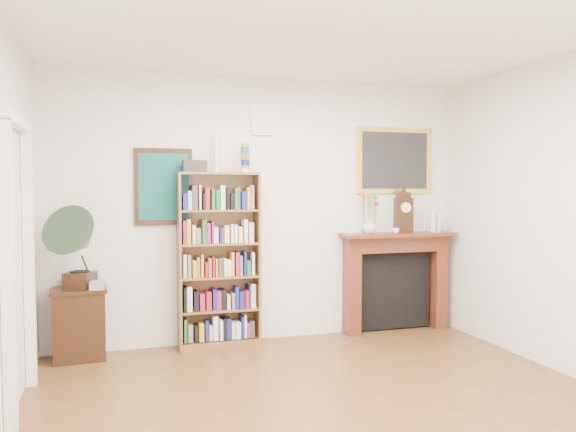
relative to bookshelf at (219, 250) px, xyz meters
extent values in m
cube|color=white|center=(0.51, -2.33, 1.80)|extent=(4.50, 5.00, 0.01)
cube|color=silver|center=(0.51, 0.17, 0.40)|extent=(4.50, 0.01, 2.80)
cube|color=white|center=(-1.69, -1.60, 0.05)|extent=(0.08, 0.08, 2.10)
cube|color=white|center=(-1.69, -0.66, 0.05)|extent=(0.08, 0.08, 2.10)
cube|color=white|center=(-1.69, -1.13, 1.13)|extent=(0.08, 1.02, 0.08)
cube|color=black|center=(-0.54, 0.15, 0.65)|extent=(0.58, 0.03, 0.78)
cube|color=#11514D|center=(-0.54, 0.13, 0.65)|extent=(0.50, 0.01, 0.67)
cube|color=white|center=(0.51, 0.15, 1.35)|extent=(0.26, 0.03, 0.30)
cube|color=silver|center=(0.51, 0.13, 1.35)|extent=(0.22, 0.01, 0.26)
cube|color=yellow|center=(2.06, 0.15, 0.95)|extent=(0.95, 0.03, 0.75)
cube|color=#262628|center=(2.06, 0.13, 0.95)|extent=(0.82, 0.01, 0.65)
cube|color=brown|center=(-0.40, 0.00, -0.11)|extent=(0.03, 0.29, 1.80)
cube|color=brown|center=(0.40, 0.00, -0.11)|extent=(0.03, 0.29, 1.80)
cube|color=brown|center=(0.00, 0.00, 0.78)|extent=(0.83, 0.30, 0.02)
cube|color=brown|center=(0.00, 0.00, -0.97)|extent=(0.83, 0.30, 0.08)
cube|color=brown|center=(0.00, 0.14, -0.11)|extent=(0.83, 0.03, 1.80)
cube|color=brown|center=(0.00, 0.00, -0.62)|extent=(0.78, 0.28, 0.02)
cube|color=brown|center=(0.00, 0.00, -0.28)|extent=(0.78, 0.28, 0.02)
cube|color=brown|center=(0.00, 0.00, 0.06)|extent=(0.78, 0.28, 0.02)
cube|color=brown|center=(0.00, 0.00, 0.40)|extent=(0.78, 0.28, 0.02)
cube|color=black|center=(-1.35, -0.03, -0.66)|extent=(0.52, 0.39, 0.69)
cube|color=#4F1B12|center=(1.50, 0.05, -0.46)|extent=(0.15, 0.20, 1.09)
cube|color=#4F1B12|center=(2.59, 0.05, -0.46)|extent=(0.15, 0.20, 1.09)
cube|color=#4F1B12|center=(2.05, 0.05, 0.00)|extent=(1.24, 0.20, 0.18)
cube|color=#4F1B12|center=(2.05, 0.01, 0.10)|extent=(1.34, 0.32, 0.04)
cube|color=black|center=(2.05, 0.11, -0.55)|extent=(0.90, 0.09, 0.87)
cube|color=black|center=(-1.34, 0.00, -0.24)|extent=(0.32, 0.32, 0.15)
cylinder|color=black|center=(-1.34, 0.00, -0.16)|extent=(0.24, 0.24, 0.01)
cone|color=#314733|center=(-1.34, -0.15, 0.17)|extent=(0.68, 0.75, 0.63)
cube|color=silver|center=(-1.18, -0.16, -0.28)|extent=(0.14, 0.14, 0.08)
cube|color=black|center=(2.13, 0.05, 0.32)|extent=(0.21, 0.14, 0.40)
cylinder|color=white|center=(2.13, 0.00, 0.41)|extent=(0.12, 0.03, 0.12)
cube|color=black|center=(2.13, 0.05, 0.55)|extent=(0.16, 0.11, 0.07)
imported|color=white|center=(1.70, 0.04, 0.21)|extent=(0.17, 0.17, 0.17)
imported|color=white|center=(1.97, -0.07, 0.16)|extent=(0.09, 0.09, 0.06)
cylinder|color=silver|center=(2.49, 0.00, 0.24)|extent=(0.07, 0.07, 0.24)
cylinder|color=silver|center=(2.57, 0.02, 0.22)|extent=(0.06, 0.06, 0.20)
camera|label=1|loc=(-0.99, -5.67, 0.65)|focal=35.00mm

